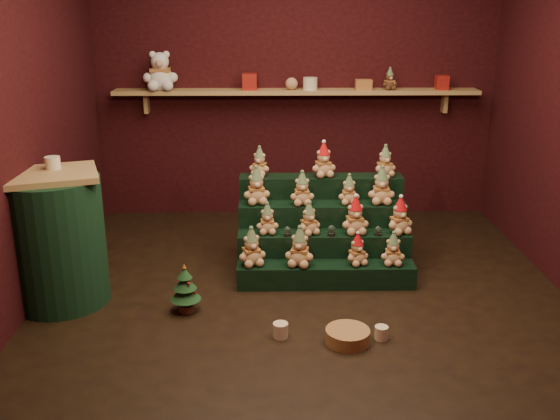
{
  "coord_description": "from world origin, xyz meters",
  "views": [
    {
      "loc": [
        -0.25,
        -4.34,
        2.13
      ],
      "look_at": [
        -0.18,
        0.25,
        0.6
      ],
      "focal_mm": 40.0,
      "sensor_mm": 36.0,
      "label": 1
    }
  ],
  "objects_px": {
    "wicker_basket": "(348,336)",
    "mini_christmas_tree": "(185,288)",
    "side_table": "(57,239)",
    "mug_left": "(281,330)",
    "snow_globe_a": "(287,231)",
    "white_bear": "(160,66)",
    "riser_tier_front": "(326,275)",
    "brown_bear": "(390,79)",
    "mug_right": "(381,333)",
    "snow_globe_b": "(331,231)",
    "snow_globe_c": "(378,231)"
  },
  "relations": [
    {
      "from": "snow_globe_c",
      "to": "mug_right",
      "type": "bearing_deg",
      "value": -97.08
    },
    {
      "from": "mini_christmas_tree",
      "to": "mug_left",
      "type": "bearing_deg",
      "value": -28.89
    },
    {
      "from": "snow_globe_b",
      "to": "wicker_basket",
      "type": "distance_m",
      "value": 1.1
    },
    {
      "from": "side_table",
      "to": "mini_christmas_tree",
      "type": "relative_size",
      "value": 2.65
    },
    {
      "from": "mug_left",
      "to": "wicker_basket",
      "type": "bearing_deg",
      "value": -9.46
    },
    {
      "from": "side_table",
      "to": "mini_christmas_tree",
      "type": "xyz_separation_m",
      "value": [
        0.95,
        -0.19,
        -0.31
      ]
    },
    {
      "from": "mug_left",
      "to": "mug_right",
      "type": "relative_size",
      "value": 1.12
    },
    {
      "from": "mug_right",
      "to": "snow_globe_a",
      "type": "bearing_deg",
      "value": 121.1
    },
    {
      "from": "riser_tier_front",
      "to": "snow_globe_a",
      "type": "distance_m",
      "value": 0.46
    },
    {
      "from": "snow_globe_c",
      "to": "wicker_basket",
      "type": "xyz_separation_m",
      "value": [
        -0.35,
        -1.04,
        -0.35
      ]
    },
    {
      "from": "snow_globe_b",
      "to": "mini_christmas_tree",
      "type": "bearing_deg",
      "value": -151.83
    },
    {
      "from": "snow_globe_c",
      "to": "brown_bear",
      "type": "height_order",
      "value": "brown_bear"
    },
    {
      "from": "mini_christmas_tree",
      "to": "white_bear",
      "type": "relative_size",
      "value": 0.8
    },
    {
      "from": "side_table",
      "to": "mug_left",
      "type": "xyz_separation_m",
      "value": [
        1.63,
        -0.57,
        -0.44
      ]
    },
    {
      "from": "snow_globe_a",
      "to": "white_bear",
      "type": "xyz_separation_m",
      "value": [
        -1.2,
        1.51,
        1.16
      ]
    },
    {
      "from": "snow_globe_a",
      "to": "white_bear",
      "type": "distance_m",
      "value": 2.25
    },
    {
      "from": "snow_globe_b",
      "to": "wicker_basket",
      "type": "relative_size",
      "value": 0.3
    },
    {
      "from": "snow_globe_b",
      "to": "snow_globe_c",
      "type": "bearing_deg",
      "value": 0.0
    },
    {
      "from": "riser_tier_front",
      "to": "wicker_basket",
      "type": "height_order",
      "value": "riser_tier_front"
    },
    {
      "from": "riser_tier_front",
      "to": "white_bear",
      "type": "bearing_deg",
      "value": 131.92
    },
    {
      "from": "riser_tier_front",
      "to": "mini_christmas_tree",
      "type": "xyz_separation_m",
      "value": [
        -1.05,
        -0.43,
        0.09
      ]
    },
    {
      "from": "riser_tier_front",
      "to": "brown_bear",
      "type": "xyz_separation_m",
      "value": [
        0.74,
        1.67,
        1.33
      ]
    },
    {
      "from": "mini_christmas_tree",
      "to": "wicker_basket",
      "type": "relative_size",
      "value": 1.28
    },
    {
      "from": "snow_globe_b",
      "to": "white_bear",
      "type": "distance_m",
      "value": 2.46
    },
    {
      "from": "snow_globe_b",
      "to": "wicker_basket",
      "type": "bearing_deg",
      "value": -88.87
    },
    {
      "from": "snow_globe_b",
      "to": "brown_bear",
      "type": "distance_m",
      "value": 1.95
    },
    {
      "from": "mug_right",
      "to": "riser_tier_front",
      "type": "bearing_deg",
      "value": 109.79
    },
    {
      "from": "snow_globe_b",
      "to": "mug_left",
      "type": "xyz_separation_m",
      "value": [
        -0.42,
        -0.97,
        -0.35
      ]
    },
    {
      "from": "side_table",
      "to": "wicker_basket",
      "type": "xyz_separation_m",
      "value": [
        2.07,
        -0.64,
        -0.45
      ]
    },
    {
      "from": "side_table",
      "to": "riser_tier_front",
      "type": "bearing_deg",
      "value": -12.04
    },
    {
      "from": "mini_christmas_tree",
      "to": "wicker_basket",
      "type": "height_order",
      "value": "mini_christmas_tree"
    },
    {
      "from": "mug_left",
      "to": "white_bear",
      "type": "xyz_separation_m",
      "value": [
        -1.13,
        2.48,
        1.5
      ]
    },
    {
      "from": "snow_globe_b",
      "to": "riser_tier_front",
      "type": "bearing_deg",
      "value": -107.96
    },
    {
      "from": "side_table",
      "to": "white_bear",
      "type": "xyz_separation_m",
      "value": [
        0.49,
        1.91,
        1.06
      ]
    },
    {
      "from": "snow_globe_b",
      "to": "side_table",
      "type": "height_order",
      "value": "side_table"
    },
    {
      "from": "wicker_basket",
      "to": "mini_christmas_tree",
      "type": "bearing_deg",
      "value": 158.19
    },
    {
      "from": "brown_bear",
      "to": "riser_tier_front",
      "type": "bearing_deg",
      "value": -128.07
    },
    {
      "from": "side_table",
      "to": "mini_christmas_tree",
      "type": "height_order",
      "value": "side_table"
    },
    {
      "from": "mug_left",
      "to": "mini_christmas_tree",
      "type": "bearing_deg",
      "value": 151.11
    },
    {
      "from": "mug_left",
      "to": "wicker_basket",
      "type": "relative_size",
      "value": 0.35
    },
    {
      "from": "white_bear",
      "to": "brown_bear",
      "type": "xyz_separation_m",
      "value": [
        2.24,
        0.0,
        -0.13
      ]
    },
    {
      "from": "mini_christmas_tree",
      "to": "brown_bear",
      "type": "xyz_separation_m",
      "value": [
        1.79,
        2.1,
        1.24
      ]
    },
    {
      "from": "white_bear",
      "to": "snow_globe_c",
      "type": "bearing_deg",
      "value": -43.1
    },
    {
      "from": "snow_globe_c",
      "to": "mug_left",
      "type": "xyz_separation_m",
      "value": [
        -0.8,
        -0.97,
        -0.35
      ]
    },
    {
      "from": "mug_right",
      "to": "mini_christmas_tree",
      "type": "bearing_deg",
      "value": 163.15
    },
    {
      "from": "snow_globe_c",
      "to": "brown_bear",
      "type": "bearing_deg",
      "value": 78.4
    },
    {
      "from": "snow_globe_a",
      "to": "side_table",
      "type": "xyz_separation_m",
      "value": [
        -1.7,
        -0.4,
        0.09
      ]
    },
    {
      "from": "white_bear",
      "to": "brown_bear",
      "type": "relative_size",
      "value": 2.25
    },
    {
      "from": "snow_globe_a",
      "to": "brown_bear",
      "type": "bearing_deg",
      "value": 55.57
    },
    {
      "from": "snow_globe_c",
      "to": "white_bear",
      "type": "relative_size",
      "value": 0.16
    }
  ]
}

